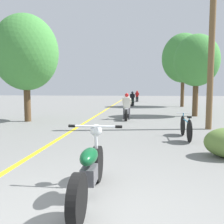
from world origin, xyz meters
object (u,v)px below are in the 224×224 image
at_px(bicycle_parked, 186,127).
at_px(motorcycle_foreground, 90,169).
at_px(motorcycle_rider_lead, 127,110).
at_px(motorcycle_rider_far, 137,97).
at_px(utility_pole, 211,47).
at_px(roadside_tree_right_near, 197,61).
at_px(roadside_tree_right_far, 183,58).
at_px(motorcycle_rider_mid, 132,100).
at_px(roadside_tree_left, 26,53).

bearing_deg(bicycle_parked, motorcycle_foreground, -116.53).
relative_size(motorcycle_rider_lead, motorcycle_rider_far, 0.97).
bearing_deg(motorcycle_foreground, utility_pole, 61.60).
distance_m(motorcycle_rider_lead, bicycle_parked, 5.32).
bearing_deg(utility_pole, roadside_tree_right_near, 83.41).
xyz_separation_m(roadside_tree_right_far, motorcycle_foreground, (-4.78, -19.40, -4.04)).
bearing_deg(roadside_tree_right_near, motorcycle_rider_lead, -153.93).
bearing_deg(motorcycle_rider_mid, utility_pole, -75.74).
distance_m(roadside_tree_right_far, bicycle_parked, 15.67).
bearing_deg(motorcycle_rider_mid, bicycle_parked, -82.18).
relative_size(motorcycle_foreground, motorcycle_rider_far, 0.97).
height_order(roadside_tree_right_far, roadside_tree_left, roadside_tree_right_far).
height_order(roadside_tree_left, motorcycle_foreground, roadside_tree_left).
distance_m(roadside_tree_right_near, roadside_tree_right_far, 8.20).
bearing_deg(utility_pole, bicycle_parked, -122.27).
bearing_deg(roadside_tree_right_near, utility_pole, -96.59).
relative_size(utility_pole, roadside_tree_left, 1.20).
bearing_deg(motorcycle_rider_lead, roadside_tree_left, -164.41).
height_order(roadside_tree_left, motorcycle_rider_far, roadside_tree_left).
bearing_deg(motorcycle_rider_far, roadside_tree_left, -104.85).
height_order(motorcycle_foreground, bicycle_parked, motorcycle_foreground).
bearing_deg(roadside_tree_right_far, roadside_tree_left, -130.07).
distance_m(roadside_tree_right_far, motorcycle_rider_lead, 11.77).
xyz_separation_m(roadside_tree_right_near, bicycle_parked, (-1.84, -6.82, -2.91)).
bearing_deg(bicycle_parked, motorcycle_rider_mid, 97.82).
bearing_deg(roadside_tree_right_far, roadside_tree_right_near, -94.87).
distance_m(motorcycle_foreground, motorcycle_rider_mid, 20.01).
bearing_deg(roadside_tree_right_far, motorcycle_rider_far, 115.69).
xyz_separation_m(motorcycle_foreground, motorcycle_rider_mid, (0.11, 20.01, 0.11)).
relative_size(utility_pole, roadside_tree_right_near, 1.31).
relative_size(roadside_tree_left, bicycle_parked, 2.93).
bearing_deg(roadside_tree_left, motorcycle_rider_far, 75.15).
bearing_deg(motorcycle_rider_mid, roadside_tree_right_far, -7.41).
height_order(roadside_tree_right_far, motorcycle_rider_mid, roadside_tree_right_far).
relative_size(roadside_tree_right_far, roadside_tree_left, 1.28).
bearing_deg(utility_pole, motorcycle_rider_lead, 140.83).
bearing_deg(utility_pole, motorcycle_rider_mid, 104.26).
relative_size(roadside_tree_right_near, motorcycle_rider_mid, 2.39).
height_order(motorcycle_rider_far, bicycle_parked, motorcycle_rider_far).
relative_size(roadside_tree_right_near, roadside_tree_left, 0.92).
relative_size(roadside_tree_right_near, bicycle_parked, 2.70).
height_order(roadside_tree_left, motorcycle_rider_mid, roadside_tree_left).
height_order(roadside_tree_right_near, roadside_tree_right_far, roadside_tree_right_far).
distance_m(roadside_tree_right_near, motorcycle_rider_mid, 9.95).
relative_size(utility_pole, motorcycle_rider_lead, 3.20).
xyz_separation_m(utility_pole, motorcycle_rider_lead, (-3.45, 2.81, -2.72)).
height_order(utility_pole, motorcycle_foreground, utility_pole).
xyz_separation_m(roadside_tree_right_near, motorcycle_rider_far, (-3.55, 16.90, -2.72)).
height_order(motorcycle_foreground, motorcycle_rider_lead, motorcycle_rider_lead).
bearing_deg(roadside_tree_right_far, motorcycle_foreground, -103.83).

